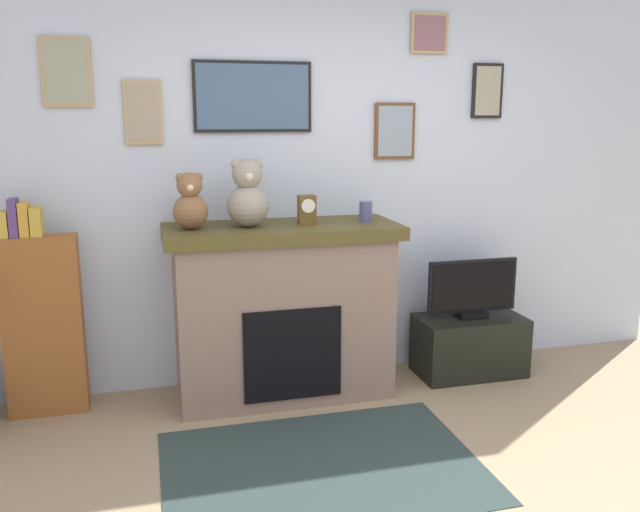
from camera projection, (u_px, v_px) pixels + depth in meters
The scene contains 10 objects.
back_wall at pixel (324, 185), 4.44m from camera, with size 5.20×0.15×2.60m.
fireplace at pixel (283, 310), 4.18m from camera, with size 1.44×0.63×1.10m.
bookshelf at pixel (42, 320), 3.90m from camera, with size 0.45×0.16×1.30m.
tv_stand at pixel (469, 345), 4.57m from camera, with size 0.73×0.40×0.41m, color black.
television at pixel (472, 289), 4.48m from camera, with size 0.64×0.14×0.40m.
area_rug at pixel (322, 466), 3.38m from camera, with size 1.61×1.16×0.01m, color #2A3936.
candle_jar at pixel (366, 212), 4.17m from camera, with size 0.08×0.08×0.13m, color #4C517A.
mantel_clock at pixel (307, 210), 4.07m from camera, with size 0.11×0.08×0.18m.
teddy_bear_cream at pixel (190, 204), 3.88m from camera, with size 0.21×0.21×0.34m.
teddy_bear_tan at pixel (248, 196), 3.96m from camera, with size 0.26×0.26×0.41m.
Camera 1 is at (-1.17, -2.29, 1.77)m, focal length 37.07 mm.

